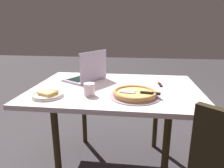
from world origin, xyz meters
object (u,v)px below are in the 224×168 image
object	(u,v)px
pizza_plate	(48,95)
table_knife	(159,83)
laptop	(87,74)
drink_cup	(89,89)
dining_table	(115,95)
pizza_tray	(135,94)

from	to	relation	value
pizza_plate	table_knife	xyz separation A→B (m)	(0.77, 0.41, -0.01)
laptop	drink_cup	bearing A→B (deg)	-74.48
dining_table	table_knife	bearing A→B (deg)	22.78
laptop	pizza_plate	size ratio (longest dim) A/B	1.86
pizza_plate	table_knife	distance (m)	0.87
pizza_tray	laptop	bearing A→B (deg)	138.91
drink_cup	laptop	bearing A→B (deg)	105.52
laptop	pizza_plate	distance (m)	0.46
pizza_plate	table_knife	world-z (taller)	pizza_plate
dining_table	laptop	xyz separation A→B (m)	(-0.26, 0.17, 0.12)
table_knife	pizza_plate	bearing A→B (deg)	-152.09
pizza_tray	table_knife	xyz separation A→B (m)	(0.19, 0.33, -0.02)
table_knife	pizza_tray	bearing A→B (deg)	-119.79
pizza_tray	pizza_plate	bearing A→B (deg)	-172.77
pizza_tray	table_knife	size ratio (longest dim) A/B	1.43
dining_table	table_knife	world-z (taller)	table_knife
laptop	pizza_tray	xyz separation A→B (m)	(0.41, -0.36, -0.03)
pizza_plate	pizza_tray	bearing A→B (deg)	7.23
laptop	pizza_plate	xyz separation A→B (m)	(-0.17, -0.43, -0.04)
laptop	pizza_tray	distance (m)	0.55
pizza_tray	drink_cup	world-z (taller)	drink_cup
dining_table	pizza_tray	xyz separation A→B (m)	(0.15, -0.19, 0.09)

